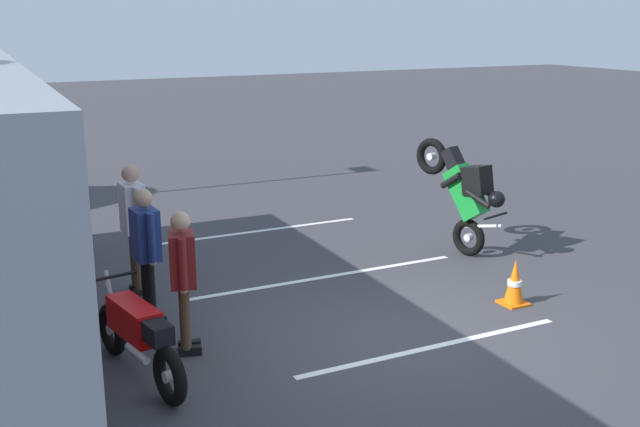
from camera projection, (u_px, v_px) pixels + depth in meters
name	position (u px, v px, depth m)	size (l,w,h in m)	color
ground_plane	(400.00, 340.00, 8.99)	(80.00, 80.00, 0.00)	#38383D
spectator_far_left	(183.00, 271.00, 8.43)	(0.57, 0.38, 1.66)	#473823
spectator_left	(146.00, 245.00, 9.23)	(0.57, 0.33, 1.72)	black
spectator_centre	(133.00, 218.00, 10.25)	(0.57, 0.32, 1.81)	#473823
parked_motorcycle_silver	(138.00, 335.00, 7.94)	(2.04, 0.64, 0.99)	black
stunt_motorcycle	(464.00, 190.00, 12.03)	(1.83, 0.81, 1.92)	black
traffic_cone	(515.00, 282.00, 10.05)	(0.34, 0.34, 0.63)	orange
bay_line_c	(433.00, 347.00, 8.81)	(0.13, 3.54, 0.01)	white
bay_line_d	(325.00, 277.00, 11.17)	(0.13, 4.34, 0.01)	white
bay_line_e	(255.00, 231.00, 13.53)	(0.13, 3.99, 0.01)	white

